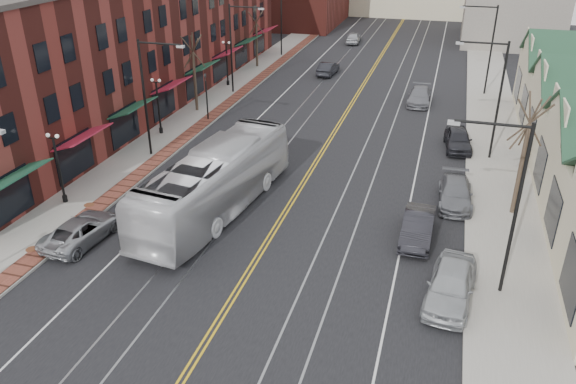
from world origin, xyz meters
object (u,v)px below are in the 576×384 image
Objects in this scene: parked_car_a at (451,285)px; parked_car_b at (418,227)px; transit_bus at (216,182)px; parked_car_c at (455,193)px; parked_car_d at (458,139)px; parked_suv at (82,230)px.

parked_car_a is 5.19m from parked_car_b.
parked_car_c is at bearing -152.63° from transit_bus.
parked_car_c is (0.00, 9.64, -0.15)m from parked_car_a.
parked_car_c is at bearing 96.59° from parked_car_a.
transit_bus is at bearing -139.89° from parked_car_d.
transit_bus reaches higher than parked_suv.
parked_suv is at bearing -162.18° from parked_car_b.
parked_car_d reaches higher than parked_suv.
transit_bus is 2.76× the size of parked_car_a.
parked_car_d is (0.00, 8.88, 0.08)m from parked_car_c.
parked_car_b is (16.80, 5.07, 0.07)m from parked_suv.
parked_car_d is at bearing 83.52° from parked_car_b.
transit_bus is 2.82× the size of parked_suv.
parked_car_b is 1.00× the size of parked_car_d.
parked_car_d is at bearing 96.59° from parked_car_a.
parked_suv is at bearing -172.79° from parked_car_a.
parked_suv is 18.60m from parked_car_a.
parked_car_b is at bearing -103.51° from parked_car_d.
parked_car_b reaches higher than parked_car_c.
parked_car_c is at bearing -146.88° from parked_suv.
parked_suv is 1.07× the size of parked_car_d.
parked_car_b is at bearing 116.88° from parked_car_a.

